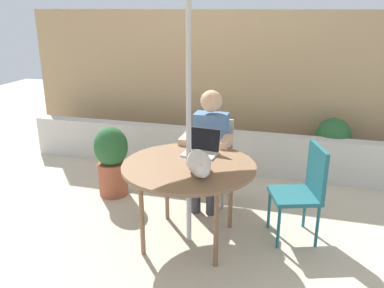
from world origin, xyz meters
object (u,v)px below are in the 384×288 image
Objects in this scene: laptop at (202,146)px; cat at (199,164)px; person_seated at (209,143)px; potted_plant_near_fence at (332,143)px; patio_table at (189,170)px; chair_occupied at (212,154)px; chair_empty at (305,186)px; potted_plant_by_chair at (112,159)px.

laptop is 0.51× the size of cat.
person_seated is 1.77m from potted_plant_near_fence.
patio_table is 1.31× the size of chair_occupied.
person_seated is 0.46m from laptop.
chair_occupied reaches higher than potted_plant_near_fence.
patio_table is at bearing -90.00° from person_seated.
chair_occupied is (0.00, 0.91, -0.17)m from patio_table.
chair_occupied and chair_empty have the same top height.
laptop is 2.10m from potted_plant_near_fence.
chair_occupied is 0.23m from person_seated.
potted_plant_near_fence is at bearing 42.97° from person_seated.
chair_occupied reaches higher than potted_plant_by_chair.
laptop reaches higher than chair_empty.
potted_plant_near_fence is 2.68m from potted_plant_by_chair.
laptop is 0.48m from cat.
laptop reaches higher than chair_occupied.
person_seated reaches higher than chair_occupied.
potted_plant_by_chair is at bearing -167.84° from chair_occupied.
chair_occupied is 0.67m from laptop.
potted_plant_near_fence is at bearing 61.45° from cat.
cat is (0.13, -0.91, 0.14)m from person_seated.
person_seated reaches higher than chair_empty.
chair_empty is 0.97m from laptop.
chair_empty is (0.97, -0.58, 0.00)m from chair_occupied.
laptop is at bearing -18.49° from potted_plant_by_chair.
potted_plant_by_chair is (-1.12, 0.37, -0.38)m from laptop.
potted_plant_by_chair is (-1.08, -0.23, -0.09)m from chair_occupied.
laptop is at bearing -85.22° from person_seated.
person_seated is (0.00, -0.16, 0.17)m from chair_occupied.
cat is 2.43m from potted_plant_near_fence.
potted_plant_by_chair is (-1.08, -0.08, -0.26)m from person_seated.
chair_empty is 1.07m from person_seated.
person_seated is at bearing -90.00° from chair_occupied.
laptop is 1.24m from potted_plant_by_chair.
potted_plant_by_chair reaches higher than patio_table.
patio_table is at bearing -96.99° from laptop.
potted_plant_near_fence is at bearing 38.97° from chair_occupied.
chair_empty is (0.97, 0.33, -0.17)m from patio_table.
chair_occupied is at bearing 90.00° from patio_table.
cat is 0.80× the size of potted_plant_by_chair.
person_seated is 1.11m from potted_plant_by_chair.
chair_occupied is at bearing 93.54° from laptop.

